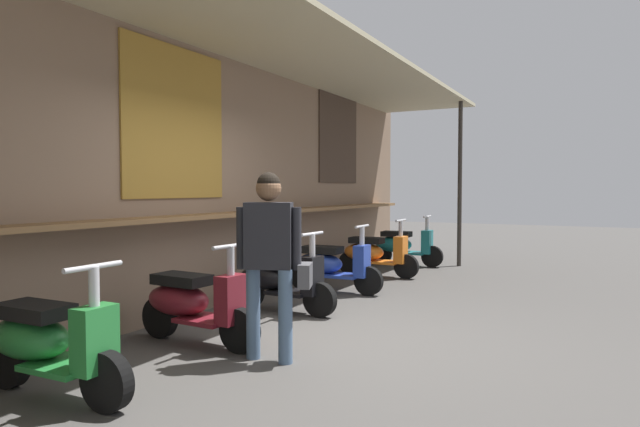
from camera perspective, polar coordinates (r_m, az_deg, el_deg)
The scene contains 9 objects.
ground_plane at distance 5.47m, azimuth 0.88°, elevation -12.92°, with size 38.17×38.17×0.00m, color #474442.
market_stall_facade at distance 6.37m, azimuth -14.54°, elevation 5.67°, with size 13.63×2.15×3.29m.
scooter_green at distance 4.38m, azimuth -26.58°, elevation -11.87°, with size 0.46×1.40×0.97m.
scooter_maroon at distance 5.38m, azimuth -13.22°, elevation -9.01°, with size 0.48×1.40×0.97m.
scooter_black at distance 6.59m, azimuth -4.45°, elevation -6.82°, with size 0.46×1.40×0.97m.
scooter_blue at distance 7.79m, azimuth 1.05°, elevation -5.36°, with size 0.46×1.40×0.97m.
scooter_orange at distance 9.25m, azimuth 5.54°, elevation -4.12°, with size 0.46×1.40×0.97m.
scooter_teal at distance 10.63m, azimuth 8.54°, elevation -3.27°, with size 0.46×1.40×0.97m.
shopper_with_handbag at distance 4.65m, azimuth -5.14°, elevation -3.58°, with size 0.44×0.63×1.60m.
Camera 1 is at (-4.71, -2.37, 1.46)m, focal length 30.82 mm.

